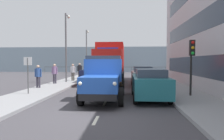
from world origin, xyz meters
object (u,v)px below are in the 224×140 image
car_maroon_oppositeside_1 (102,70)px  pedestrian_near_railing (73,71)px  truck_vintage_blue (104,79)px  car_grey_oppositeside_2 (106,69)px  pedestrian_couple_b (38,74)px  lamp_post_promenade (66,41)px  car_navy_oppositeside_0 (93,73)px  traffic_light_near (192,55)px  car_silver_kerbside_1 (142,76)px  pedestrian_with_bag (80,69)px  car_teal_kerbside_near (150,83)px  pedestrian_by_lamp (55,72)px  lamp_post_far (87,48)px  lorry_cargo_red (111,62)px  street_sign (28,69)px

car_maroon_oppositeside_1 → pedestrian_near_railing: 7.81m
truck_vintage_blue → car_grey_oppositeside_2: truck_vintage_blue is taller
pedestrian_couple_b → lamp_post_promenade: 5.43m
car_navy_oppositeside_0 → traffic_light_near: (-7.23, 8.96, 1.57)m
truck_vintage_blue → car_silver_kerbside_1: size_ratio=1.37×
car_grey_oppositeside_2 → pedestrian_near_railing: pedestrian_near_railing is taller
truck_vintage_blue → pedestrian_with_bag: size_ratio=3.17×
car_grey_oppositeside_2 → traffic_light_near: bearing=108.3°
car_teal_kerbside_near → pedestrian_by_lamp: bearing=-37.8°
pedestrian_couple_b → pedestrian_with_bag: size_ratio=0.96×
car_maroon_oppositeside_1 → lamp_post_promenade: bearing=75.0°
pedestrian_with_bag → lamp_post_far: bearing=-86.1°
car_silver_kerbside_1 → pedestrian_near_railing: 7.69m
lorry_cargo_red → car_grey_oppositeside_2: 14.26m
car_grey_oppositeside_2 → pedestrian_couple_b: size_ratio=2.54×
car_navy_oppositeside_0 → lorry_cargo_red: bearing=147.9°
car_navy_oppositeside_0 → car_maroon_oppositeside_1: size_ratio=1.00×
lorry_cargo_red → lamp_post_far: size_ratio=1.25×
traffic_light_near → lamp_post_far: lamp_post_far is taller
pedestrian_by_lamp → pedestrian_couple_b: bearing=86.1°
pedestrian_couple_b → street_sign: size_ratio=0.76×
street_sign → pedestrian_near_railing: bearing=-93.4°
pedestrian_with_bag → traffic_light_near: size_ratio=0.56×
lorry_cargo_red → car_navy_oppositeside_0: (1.94, -1.21, -1.18)m
pedestrian_by_lamp → traffic_light_near: size_ratio=0.55×
car_maroon_oppositeside_1 → car_silver_kerbside_1: bearing=113.5°
pedestrian_near_railing → street_sign: size_ratio=0.77×
car_grey_oppositeside_2 → traffic_light_near: 23.04m
pedestrian_near_railing → traffic_light_near: bearing=138.0°
car_silver_kerbside_1 → pedestrian_by_lamp: pedestrian_by_lamp is taller
lorry_cargo_red → lamp_post_far: bearing=-65.0°
pedestrian_near_railing → street_sign: (0.50, 8.31, 0.52)m
car_maroon_oppositeside_1 → lamp_post_far: size_ratio=0.71×
car_maroon_oppositeside_1 → car_grey_oppositeside_2: bearing=-90.0°
pedestrian_with_bag → street_sign: bearing=86.6°
truck_vintage_blue → pedestrian_by_lamp: 8.40m
pedestrian_with_bag → street_sign: street_sign is taller
car_navy_oppositeside_0 → pedestrian_with_bag: pedestrian_with_bag is taller
traffic_light_near → lamp_post_far: size_ratio=0.49×
pedestrian_couple_b → lamp_post_far: bearing=-93.3°
truck_vintage_blue → car_teal_kerbside_near: 2.61m
pedestrian_by_lamp → pedestrian_with_bag: 5.26m
car_teal_kerbside_near → lamp_post_promenade: bearing=-46.9°
car_teal_kerbside_near → car_grey_oppositeside_2: same height
car_maroon_oppositeside_1 → car_grey_oppositeside_2: 5.95m
lorry_cargo_red → car_navy_oppositeside_0: lorry_cargo_red is taller
car_silver_kerbside_1 → lamp_post_far: lamp_post_far is taller
lorry_cargo_red → car_maroon_oppositeside_1: 8.44m
car_silver_kerbside_1 → car_grey_oppositeside_2: size_ratio=0.95×
truck_vintage_blue → lorry_cargo_red: (0.35, -8.77, 0.90)m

